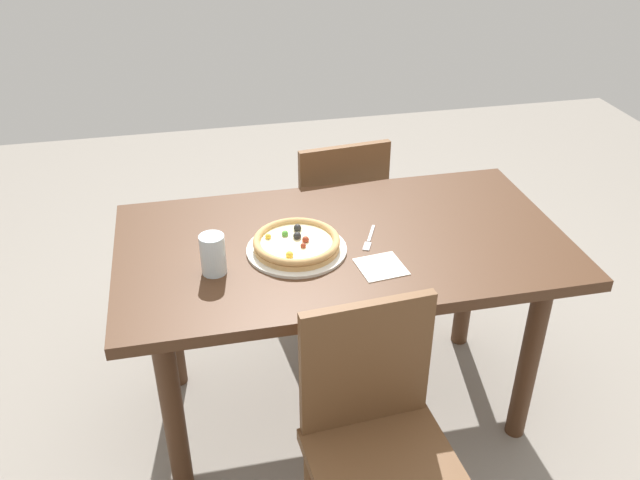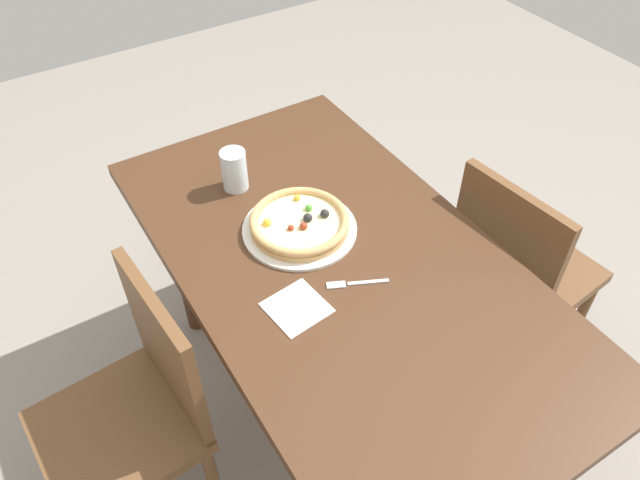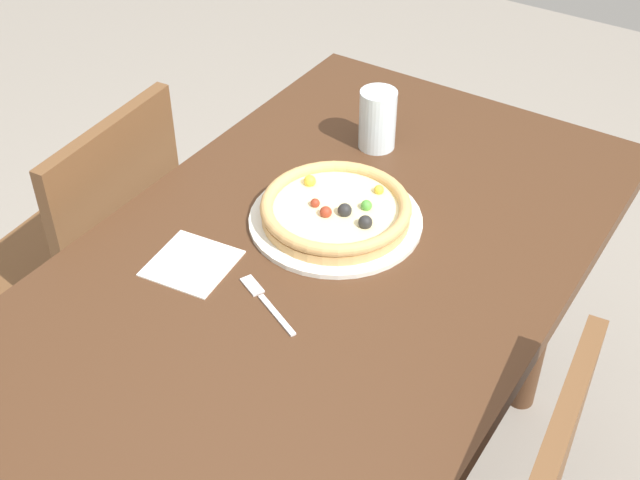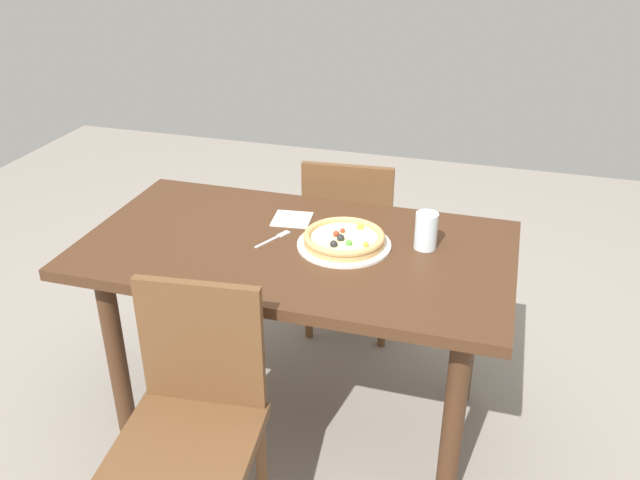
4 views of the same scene
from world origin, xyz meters
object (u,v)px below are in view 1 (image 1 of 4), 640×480
(fork, at_px, (369,240))
(drinking_glass, at_px, (213,254))
(pizza, at_px, (296,243))
(dining_table, at_px, (342,266))
(plate, at_px, (297,249))
(chair_near, at_px, (334,219))
(napkin, at_px, (381,267))
(chair_far, at_px, (378,442))

(fork, xyz_separation_m, drinking_glass, (0.52, 0.08, 0.06))
(pizza, distance_m, fork, 0.25)
(dining_table, bearing_deg, plate, 12.27)
(fork, bearing_deg, dining_table, -79.41)
(pizza, bearing_deg, plate, 113.67)
(chair_near, xyz_separation_m, drinking_glass, (0.55, 0.73, 0.35))
(chair_near, height_order, plate, chair_near)
(drinking_glass, bearing_deg, chair_near, -127.38)
(dining_table, height_order, plate, plate)
(dining_table, distance_m, pizza, 0.22)
(dining_table, distance_m, napkin, 0.23)
(dining_table, bearing_deg, drinking_glass, 13.32)
(chair_far, distance_m, napkin, 0.53)
(fork, xyz_separation_m, napkin, (0.01, 0.16, -0.00))
(dining_table, relative_size, fork, 9.58)
(dining_table, height_order, chair_far, chair_far)
(chair_near, relative_size, pizza, 3.09)
(dining_table, height_order, fork, fork)
(chair_near, bearing_deg, pizza, -119.38)
(drinking_glass, bearing_deg, dining_table, -166.68)
(chair_far, distance_m, fork, 0.68)
(chair_near, xyz_separation_m, pizza, (0.28, 0.66, 0.31))
(dining_table, height_order, drinking_glass, drinking_glass)
(pizza, bearing_deg, chair_far, 101.25)
(chair_near, height_order, chair_far, same)
(plate, height_order, fork, plate)
(pizza, xyz_separation_m, drinking_glass, (0.27, 0.07, 0.03))
(plate, distance_m, pizza, 0.03)
(plate, xyz_separation_m, drinking_glass, (0.27, 0.07, 0.06))
(plate, bearing_deg, pizza, -66.33)
(drinking_glass, relative_size, napkin, 0.93)
(napkin, bearing_deg, fork, -92.61)
(chair_far, relative_size, plate, 2.67)
(chair_far, xyz_separation_m, napkin, (-0.12, -0.44, 0.28))
(pizza, height_order, napkin, pizza)
(pizza, relative_size, fork, 1.81)
(chair_near, distance_m, fork, 0.70)
(pizza, bearing_deg, drinking_glass, 14.02)
(dining_table, height_order, pizza, pizza)
(plate, xyz_separation_m, napkin, (-0.24, 0.15, -0.00))
(chair_near, relative_size, plate, 2.67)
(fork, bearing_deg, plate, -61.81)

